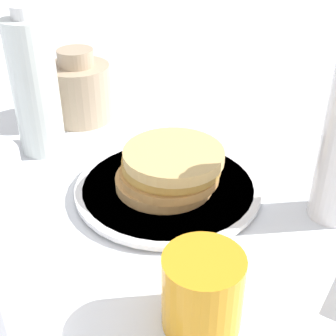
# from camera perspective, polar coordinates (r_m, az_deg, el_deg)

# --- Properties ---
(ground_plane) EXTENTS (4.00, 4.00, 0.00)m
(ground_plane) POSITION_cam_1_polar(r_m,az_deg,el_deg) (0.68, -0.44, -1.84)
(ground_plane) COLOR white
(plate) EXTENTS (0.26, 0.26, 0.01)m
(plate) POSITION_cam_1_polar(r_m,az_deg,el_deg) (0.66, -0.00, -2.43)
(plate) COLOR white
(plate) RESTS_ON ground_plane
(pancake_stack) EXTENTS (0.15, 0.14, 0.06)m
(pancake_stack) POSITION_cam_1_polar(r_m,az_deg,el_deg) (0.64, 0.21, -0.02)
(pancake_stack) COLOR tan
(pancake_stack) RESTS_ON plate
(juice_glass) EXTENTS (0.08, 0.08, 0.08)m
(juice_glass) POSITION_cam_1_polar(r_m,az_deg,el_deg) (0.46, 4.22, -14.80)
(juice_glass) COLOR orange
(juice_glass) RESTS_ON ground_plane
(cream_jug) EXTENTS (0.11, 0.11, 0.13)m
(cream_jug) POSITION_cam_1_polar(r_m,az_deg,el_deg) (0.86, -10.80, 9.34)
(cream_jug) COLOR tan
(cream_jug) RESTS_ON ground_plane
(water_bottle_mid) EXTENTS (0.07, 0.07, 0.23)m
(water_bottle_mid) POSITION_cam_1_polar(r_m,az_deg,el_deg) (0.75, -15.92, 9.44)
(water_bottle_mid) COLOR silver
(water_bottle_mid) RESTS_ON ground_plane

